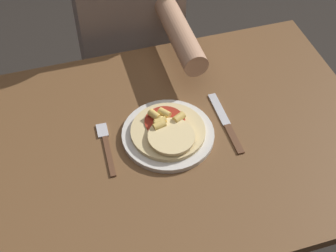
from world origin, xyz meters
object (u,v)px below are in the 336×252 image
(fork, at_px, (106,145))
(knife, at_px, (226,123))
(person_diner, at_px, (130,33))
(pizza, at_px, (168,130))
(dining_table, at_px, (173,167))
(plate, at_px, (168,134))

(fork, relative_size, knife, 0.80)
(knife, bearing_deg, person_diner, 104.08)
(fork, height_order, person_diner, person_diner)
(pizza, xyz_separation_m, knife, (0.16, -0.00, -0.02))
(pizza, distance_m, fork, 0.16)
(pizza, distance_m, knife, 0.16)
(knife, height_order, person_diner, person_diner)
(person_diner, bearing_deg, dining_table, -91.22)
(dining_table, bearing_deg, fork, 171.80)
(dining_table, xyz_separation_m, knife, (0.15, 0.01, 0.13))
(knife, bearing_deg, fork, 176.87)
(plate, relative_size, person_diner, 0.21)
(plate, bearing_deg, dining_table, -43.01)
(knife, bearing_deg, plate, 178.73)
(plate, xyz_separation_m, pizza, (-0.00, -0.00, 0.02))
(pizza, height_order, person_diner, person_diner)
(fork, distance_m, person_diner, 0.57)
(dining_table, relative_size, fork, 6.01)
(plate, height_order, pizza, pizza)
(person_diner, bearing_deg, pizza, -92.54)
(person_diner, bearing_deg, knife, -75.92)
(dining_table, relative_size, knife, 4.80)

